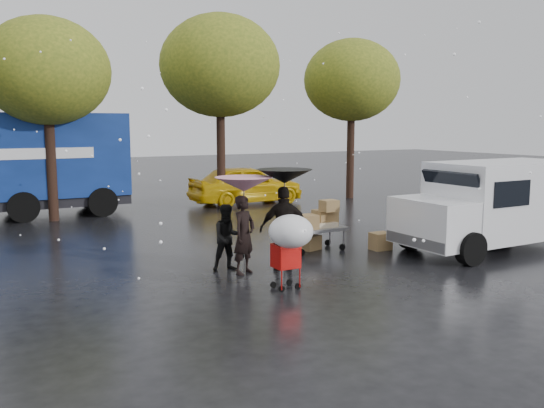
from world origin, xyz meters
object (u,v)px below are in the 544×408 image
shopping_cart (290,236)px  blue_truck (6,166)px  person_pink (244,235)px  vendor_cart (318,222)px  yellow_taxi (246,184)px  person_black (284,229)px  white_van (493,204)px

shopping_cart → blue_truck: bearing=108.0°
person_pink → blue_truck: blue_truck is taller
vendor_cart → yellow_taxi: 8.76m
person_black → person_pink: bearing=9.7°
white_van → blue_truck: 15.17m
person_black → blue_truck: (-4.56, 10.47, 0.85)m
person_black → blue_truck: bearing=-46.8°
vendor_cart → blue_truck: blue_truck is taller
blue_truck → person_pink: bearing=-70.4°
vendor_cart → shopping_cart: (-2.45, -2.69, 0.34)m
person_black → blue_truck: blue_truck is taller
person_pink → vendor_cart: size_ratio=1.09×
person_pink → yellow_taxi: 10.76m
shopping_cart → person_black: bearing=63.4°
yellow_taxi → person_black: bearing=158.0°
person_pink → shopping_cart: 1.59m
person_pink → yellow_taxi: size_ratio=0.37×
vendor_cart → white_van: (3.91, -2.02, 0.43)m
person_pink → shopping_cart: bearing=-111.0°
shopping_cart → yellow_taxi: size_ratio=0.32×
vendor_cart → blue_truck: 11.18m
white_van → person_pink: bearing=172.3°
person_black → yellow_taxi: size_ratio=0.40×
vendor_cart → blue_truck: size_ratio=0.18×
person_black → vendor_cart: bearing=-123.8°
white_van → shopping_cart: bearing=-173.9°
white_van → yellow_taxi: bearing=99.1°
blue_truck → yellow_taxi: 8.62m
shopping_cart → yellow_taxi: yellow_taxi is taller
white_van → blue_truck: blue_truck is taller
person_black → white_van: bearing=-167.7°
white_van → yellow_taxi: (-1.68, 10.49, -0.39)m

